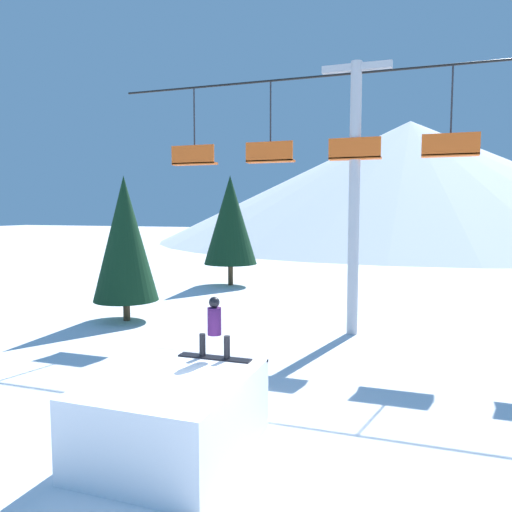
% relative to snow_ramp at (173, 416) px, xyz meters
% --- Properties ---
extents(ground_plane, '(220.00, 220.00, 0.00)m').
position_rel_snow_ramp_xyz_m(ground_plane, '(1.24, -0.47, -0.73)').
color(ground_plane, white).
extents(mountain_ridge, '(72.25, 72.25, 17.29)m').
position_rel_snow_ramp_xyz_m(mountain_ridge, '(1.24, 69.05, 7.92)').
color(mountain_ridge, silver).
rests_on(mountain_ridge, ground_plane).
extents(snow_ramp, '(2.62, 3.24, 1.46)m').
position_rel_snow_ramp_xyz_m(snow_ramp, '(0.00, 0.00, 0.00)').
color(snow_ramp, white).
rests_on(snow_ramp, ground_plane).
extents(snowboarder, '(1.55, 0.28, 1.27)m').
position_rel_snow_ramp_xyz_m(snowboarder, '(0.27, 1.29, 1.35)').
color(snowboarder, black).
rests_on(snowboarder, snow_ramp).
extents(chairlift, '(18.32, 0.44, 9.59)m').
position_rel_snow_ramp_xyz_m(chairlift, '(1.78, 10.05, 5.11)').
color(chairlift, '#B2B2B7').
rests_on(chairlift, ground_plane).
extents(pine_tree_near, '(2.60, 2.60, 5.84)m').
position_rel_snow_ramp_xyz_m(pine_tree_near, '(-7.19, 9.28, 2.60)').
color(pine_tree_near, '#4C3823').
rests_on(pine_tree_near, ground_plane).
extents(pine_tree_far, '(3.13, 3.13, 6.50)m').
position_rel_snow_ramp_xyz_m(pine_tree_far, '(-6.79, 19.49, 3.15)').
color(pine_tree_far, '#4C3823').
rests_on(pine_tree_far, ground_plane).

